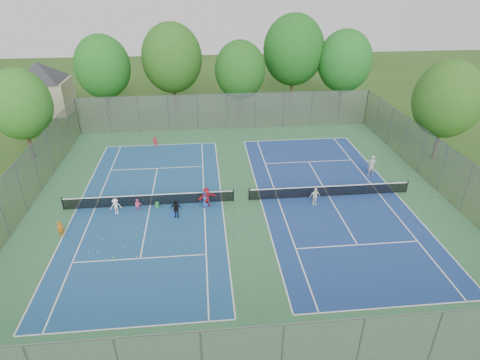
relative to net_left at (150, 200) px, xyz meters
name	(u,v)px	position (x,y,z in m)	size (l,w,h in m)	color
ground	(241,201)	(7.00, 0.00, -0.46)	(120.00, 120.00, 0.00)	#274917
court_pad	(241,201)	(7.00, 0.00, -0.45)	(32.00, 32.00, 0.01)	#2D6039
court_left	(150,205)	(0.00, 0.00, -0.44)	(10.97, 23.77, 0.01)	navy
court_right	(329,196)	(14.00, 0.00, -0.44)	(10.97, 23.77, 0.01)	navy
net_left	(150,200)	(0.00, 0.00, 0.00)	(12.87, 0.10, 0.91)	black
net_right	(329,191)	(14.00, 0.00, 0.00)	(12.87, 0.10, 0.91)	black
fence_north	(227,111)	(7.00, 16.00, 1.54)	(32.00, 0.10, 4.00)	gray
fence_south	(282,360)	(7.00, -16.00, 1.54)	(32.00, 0.10, 4.00)	gray
fence_west	(21,188)	(-9.00, 0.00, 1.54)	(32.00, 0.10, 4.00)	gray
fence_east	(442,169)	(23.00, 0.00, 1.54)	(32.00, 0.10, 4.00)	gray
house	(40,79)	(-15.00, 24.00, 3.76)	(11.03, 11.03, 7.30)	#B7A88C
tree_nw	(103,67)	(-7.00, 22.00, 5.44)	(6.40, 6.40, 9.58)	#443326
tree_nl	(172,58)	(1.00, 23.00, 6.09)	(7.20, 7.20, 10.69)	#443326
tree_nc	(240,70)	(9.00, 21.00, 4.94)	(6.00, 6.00, 8.85)	#443326
tree_nr	(294,50)	(16.00, 24.00, 6.59)	(7.60, 7.60, 11.42)	#443326
tree_ne	(345,61)	(22.00, 22.00, 5.51)	(6.60, 6.60, 9.77)	#443326
tree_side_w	(19,104)	(-12.00, 10.00, 4.79)	(5.60, 5.60, 8.47)	#443326
tree_side_e	(448,100)	(26.00, 6.00, 5.29)	(6.00, 6.00, 9.20)	#443326
ball_crate	(173,214)	(1.83, -1.70, -0.30)	(0.36, 0.36, 0.31)	#1741B1
ball_hopper	(157,205)	(0.58, -0.44, -0.21)	(0.25, 0.25, 0.49)	green
student_a	(61,229)	(-5.52, -3.48, 0.14)	(0.43, 0.28, 1.19)	#C16512
student_b	(138,205)	(-0.78, -0.70, 0.05)	(0.49, 0.38, 1.01)	pink
student_c	(116,206)	(-2.34, -0.94, 0.17)	(0.81, 0.47, 1.25)	silver
student_d	(176,209)	(2.07, -1.83, 0.24)	(0.81, 0.34, 1.38)	black
student_e	(205,199)	(4.19, -0.60, 0.24)	(0.68, 0.44, 1.39)	#26448C
student_f	(207,197)	(4.32, -0.60, 0.35)	(1.49, 0.48, 1.61)	#B11924
child_far_baseline	(155,142)	(-0.54, 11.40, 0.09)	(0.71, 0.41, 1.10)	#B4192A
instructor	(371,166)	(18.62, 3.13, 0.53)	(0.72, 0.47, 1.96)	#9A9A9D
teen_court_b	(315,196)	(12.51, -1.10, 0.25)	(0.83, 0.35, 1.41)	white
tennis_ball_0	(137,235)	(-0.54, -3.90, -0.42)	(0.07, 0.07, 0.07)	#DEF238
tennis_ball_1	(102,240)	(-2.78, -4.17, -0.42)	(0.07, 0.07, 0.07)	#CAEC37
tennis_ball_2	(125,248)	(-1.11, -5.21, -0.42)	(0.07, 0.07, 0.07)	#A9CA2F
tennis_ball_3	(199,213)	(3.68, -1.57, -0.42)	(0.07, 0.07, 0.07)	gold
tennis_ball_4	(98,252)	(-2.78, -5.49, -0.42)	(0.07, 0.07, 0.07)	#CEE936
tennis_ball_5	(136,256)	(-0.26, -6.18, -0.42)	(0.07, 0.07, 0.07)	gold
tennis_ball_6	(113,258)	(-1.70, -6.16, -0.42)	(0.07, 0.07, 0.07)	yellow
tennis_ball_7	(137,229)	(-0.59, -3.12, -0.42)	(0.07, 0.07, 0.07)	#A8C72E
tennis_ball_8	(88,252)	(-3.35, -5.48, -0.42)	(0.07, 0.07, 0.07)	#CAED37
tennis_ball_9	(92,254)	(-3.07, -5.66, -0.42)	(0.07, 0.07, 0.07)	#B2C12C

